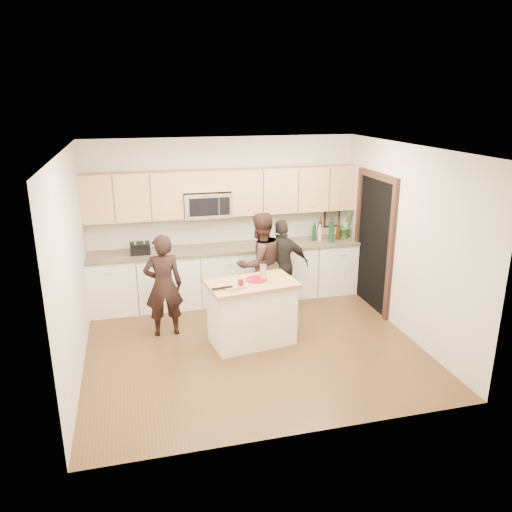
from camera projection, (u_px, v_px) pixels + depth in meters
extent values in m
plane|color=#56381D|center=(252.00, 345.00, 6.97)|extent=(4.50, 4.50, 0.00)
cube|color=beige|center=(224.00, 219.00, 8.41)|extent=(4.50, 0.02, 2.70)
cube|color=beige|center=(303.00, 314.00, 4.72)|extent=(4.50, 0.02, 2.70)
cube|color=beige|center=(72.00, 267.00, 6.04)|extent=(0.02, 4.00, 2.70)
cube|color=beige|center=(406.00, 241.00, 7.09)|extent=(0.02, 4.00, 2.70)
cube|color=white|center=(252.00, 149.00, 6.15)|extent=(4.50, 4.00, 0.02)
cube|color=white|center=(228.00, 275.00, 8.40)|extent=(4.50, 0.62, 0.90)
cube|color=brown|center=(228.00, 248.00, 8.24)|extent=(4.50, 0.66, 0.04)
cube|color=tan|center=(132.00, 197.00, 7.77)|extent=(1.55, 0.33, 0.75)
cube|color=tan|center=(293.00, 189.00, 8.38)|extent=(2.17, 0.33, 0.75)
cube|color=tan|center=(206.00, 180.00, 7.97)|extent=(0.78, 0.33, 0.33)
cube|color=silver|center=(207.00, 204.00, 8.06)|extent=(0.76, 0.40, 0.40)
cube|color=black|center=(204.00, 207.00, 7.85)|extent=(0.47, 0.01, 0.29)
cube|color=black|center=(225.00, 206.00, 7.93)|extent=(0.17, 0.01, 0.29)
cube|color=black|center=(374.00, 244.00, 8.01)|extent=(0.02, 1.05, 2.10)
cube|color=black|center=(391.00, 255.00, 7.47)|extent=(0.06, 0.10, 2.10)
cube|color=black|center=(357.00, 235.00, 8.54)|extent=(0.06, 0.10, 2.10)
cube|color=black|center=(378.00, 176.00, 7.67)|extent=(0.06, 1.25, 0.10)
cube|color=black|center=(332.00, 216.00, 8.87)|extent=(0.30, 0.03, 0.38)
cube|color=tan|center=(332.00, 216.00, 8.86)|extent=(0.24, 0.00, 0.32)
cube|color=white|center=(173.00, 271.00, 7.81)|extent=(0.34, 0.01, 0.48)
cube|color=white|center=(170.00, 252.00, 8.01)|extent=(0.34, 0.60, 0.01)
cube|color=white|center=(252.00, 314.00, 6.94)|extent=(1.18, 0.79, 0.85)
cube|color=tan|center=(252.00, 284.00, 6.80)|extent=(1.29, 0.86, 0.05)
cylinder|color=maroon|center=(256.00, 279.00, 6.88)|extent=(0.30, 0.30, 0.02)
cube|color=silver|center=(263.00, 271.00, 6.83)|extent=(0.08, 0.06, 0.23)
cube|color=black|center=(263.00, 262.00, 6.80)|extent=(0.09, 0.07, 0.02)
cylinder|color=maroon|center=(241.00, 283.00, 6.62)|extent=(0.07, 0.07, 0.10)
cube|color=tan|center=(234.00, 287.00, 6.61)|extent=(0.29, 0.21, 0.02)
cube|color=black|center=(222.00, 288.00, 6.51)|extent=(0.28, 0.07, 0.02)
cube|color=silver|center=(236.00, 290.00, 6.46)|extent=(0.22, 0.05, 0.01)
cube|color=black|center=(140.00, 248.00, 7.87)|extent=(0.31, 0.24, 0.18)
cube|color=silver|center=(135.00, 243.00, 7.83)|extent=(0.03, 0.18, 0.00)
cube|color=silver|center=(144.00, 243.00, 7.86)|extent=(0.03, 0.18, 0.00)
cylinder|color=black|center=(314.00, 232.00, 8.56)|extent=(0.07, 0.07, 0.32)
cylinder|color=#3C1C0B|center=(320.00, 229.00, 8.62)|extent=(0.07, 0.07, 0.38)
cylinder|color=#B5AA8E|center=(320.00, 232.00, 8.58)|extent=(0.07, 0.07, 0.29)
cylinder|color=black|center=(331.00, 229.00, 8.68)|extent=(0.07, 0.07, 0.36)
cylinder|color=#3C1C0B|center=(338.00, 231.00, 8.65)|extent=(0.07, 0.07, 0.29)
cylinder|color=#B5AA8E|center=(345.00, 228.00, 8.72)|extent=(0.08, 0.08, 0.36)
cylinder|color=black|center=(332.00, 233.00, 8.45)|extent=(0.07, 0.07, 0.34)
imported|color=#336528|center=(345.00, 225.00, 8.69)|extent=(0.34, 0.32, 0.49)
imported|color=black|center=(163.00, 286.00, 7.08)|extent=(0.56, 0.37, 1.51)
imported|color=#301F18|center=(260.00, 264.00, 7.78)|extent=(0.94, 0.83, 1.64)
imported|color=black|center=(282.00, 265.00, 7.97)|extent=(0.90, 0.45, 1.48)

